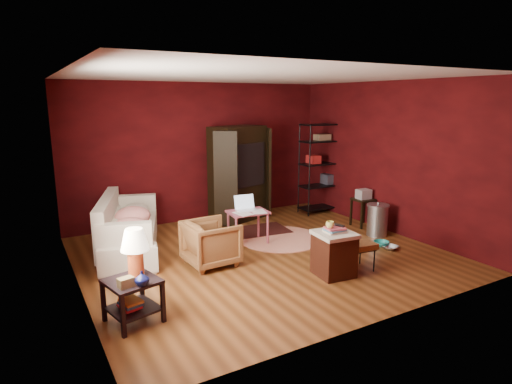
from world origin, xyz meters
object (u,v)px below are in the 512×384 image
Objects in this scene: sofa at (128,228)px; side_table at (133,267)px; armchair at (211,241)px; tv_armoire at (239,172)px; laptop_desk at (248,214)px; wire_shelving at (322,164)px; hamper at (334,253)px.

side_table reaches higher than sofa.
sofa reaches higher than armchair.
sofa is 1.11× the size of tv_armoire.
sofa is 1.99m from laptop_desk.
sofa is 2.04× the size of side_table.
side_table is 1.27× the size of laptop_desk.
tv_armoire is 1.91m from wire_shelving.
tv_armoire is at bearing 86.92° from hamper.
tv_armoire is (0.18, 3.26, 0.68)m from hamper.
wire_shelving is (2.05, 2.92, 0.74)m from hamper.
hamper is at bearing -111.32° from tv_armoire.
wire_shelving reaches higher than hamper.
armchair is 1.81m from side_table.
sofa is at bearing 134.18° from hamper.
hamper is 3.64m from wire_shelving.
side_table is 5.58m from wire_shelving.
side_table is at bearing -139.28° from laptop_desk.
hamper is at bearing -124.28° from wire_shelving.
hamper is at bearing -72.63° from laptop_desk.
armchair is 1.14m from laptop_desk.
armchair is 1.83m from hamper.
wire_shelving is at bearing -66.09° from armchair.
wire_shelving is (4.36, 0.54, 0.65)m from sofa.
hamper is (2.31, -2.37, -0.09)m from sofa.
wire_shelving reaches higher than sofa.
hamper is (1.35, -1.23, -0.04)m from armchair.
armchair is 0.39× the size of tv_armoire.
tv_armoire is (0.57, 1.42, 0.49)m from laptop_desk.
side_table is at bearing 125.14° from armchair.
laptop_desk is 0.42× the size of wire_shelving.
armchair is at bearing -152.84° from wire_shelving.
tv_armoire is (1.53, 2.02, 0.63)m from armchair.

